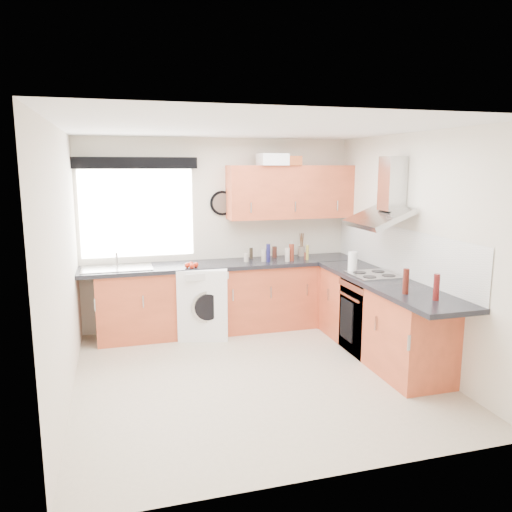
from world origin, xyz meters
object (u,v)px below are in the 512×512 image
object	(u,v)px
upper_cabinets	(291,192)
washing_machine	(204,301)
extractor_hood	(385,200)
oven	(372,316)

from	to	relation	value
upper_cabinets	washing_machine	world-z (taller)	upper_cabinets
upper_cabinets	washing_machine	bearing A→B (deg)	-169.70
upper_cabinets	washing_machine	xyz separation A→B (m)	(-1.24, -0.23, -1.35)
upper_cabinets	washing_machine	size ratio (longest dim) A/B	1.89
extractor_hood	washing_machine	bearing A→B (deg)	149.78
washing_machine	upper_cabinets	bearing A→B (deg)	23.60
oven	washing_machine	world-z (taller)	washing_machine
oven	upper_cabinets	xyz separation A→B (m)	(-0.55, 1.32, 1.38)
oven	upper_cabinets	bearing A→B (deg)	112.54
oven	extractor_hood	distance (m)	1.35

